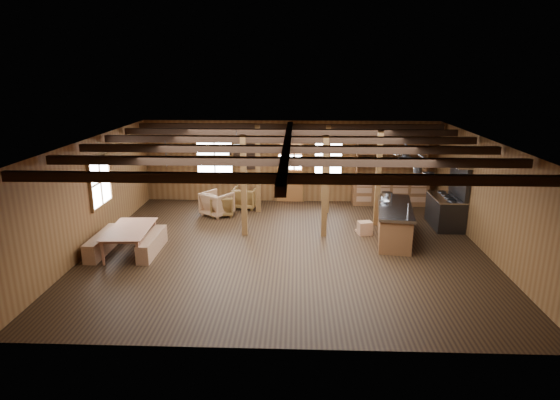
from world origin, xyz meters
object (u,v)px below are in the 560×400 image
Objects in this scene: armchair_b at (245,198)px; commercial_range at (448,206)px; armchair_a at (222,206)px; armchair_c at (217,204)px; kitchen_island at (394,222)px; dining_table at (132,240)px.

commercial_range is at bearing 172.24° from armchair_b.
armchair_c reaches higher than armchair_a.
commercial_range is 6.82m from armchair_a.
kitchen_island is 6.89m from dining_table.
armchair_c is (-5.16, 1.96, -0.10)m from kitchen_island.
kitchen_island is at bearing -166.97° from armchair_c.
kitchen_island is at bearing -146.75° from commercial_range.
armchair_b is at bearing 165.14° from commercial_range.
armchair_b reaches higher than armchair_a.
armchair_b is 0.91× the size of armchair_c.
armchair_a is 0.94× the size of armchair_b.
dining_table is 4.66m from armchair_b.
kitchen_island is 3.42× the size of armchair_b.
commercial_range is 6.34m from armchair_b.
armchair_b is (-4.36, 2.78, -0.13)m from kitchen_island.
kitchen_island is 3.11× the size of armchair_c.
dining_table is at bearing -164.59° from commercial_range.
kitchen_island reaches higher than dining_table.
armchair_a is at bearing 60.04° from armchair_b.
kitchen_island is 5.17m from armchair_b.
armchair_b is 1.14m from armchair_c.
kitchen_island reaches higher than armchair_a.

